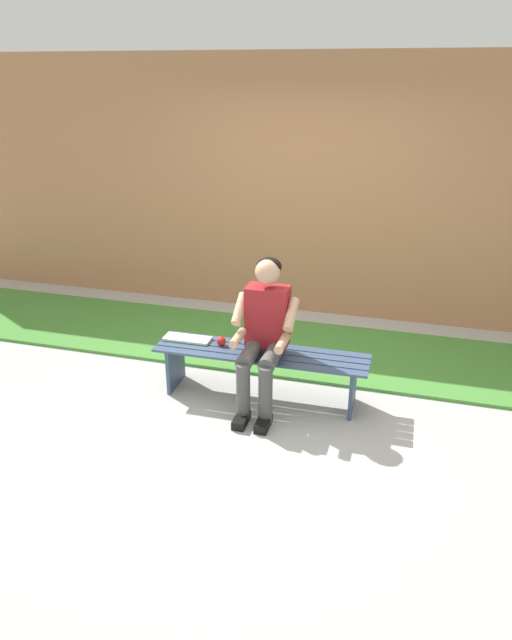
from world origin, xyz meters
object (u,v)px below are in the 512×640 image
at_px(bench_near, 261,362).
at_px(apple, 221,341).
at_px(book_open, 187,339).
at_px(person_seated, 264,330).

relative_size(bench_near, apple, 22.57).
bearing_deg(book_open, person_seated, 167.84).
relative_size(person_seated, apple, 15.57).
relative_size(person_seated, book_open, 2.98).
bearing_deg(apple, book_open, -3.74).
relative_size(apple, book_open, 0.19).
bearing_deg(person_seated, apple, -17.30).
relative_size(bench_near, book_open, 4.32).
distance_m(apple, book_open, 0.32).
xyz_separation_m(person_seated, book_open, (0.72, -0.15, -0.23)).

